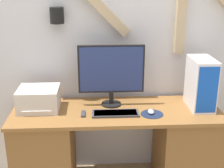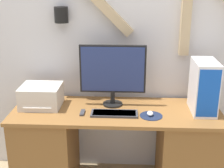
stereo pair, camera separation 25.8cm
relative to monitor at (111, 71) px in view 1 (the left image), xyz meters
The scene contains 9 objects.
wall_back 0.39m from the monitor, 79.38° to the left, with size 6.40×0.17×2.71m.
desk 0.69m from the monitor, 72.60° to the right, with size 1.78×0.61×0.76m.
monitor is the anchor object (origin of this frame).
keyboard 0.37m from the monitor, 83.63° to the right, with size 0.39×0.14×0.02m.
mousepad 0.50m from the monitor, 34.58° to the right, with size 0.19×0.19×0.00m.
mouse 0.48m from the monitor, 34.66° to the right, with size 0.05×0.07×0.03m.
computer_tower 0.77m from the monitor, ahead, with size 0.19×0.34×0.44m.
printer 0.66m from the monitor, behind, with size 0.34×0.30×0.19m.
remote_control 0.44m from the monitor, 139.80° to the right, with size 0.03×0.11×0.02m.
Camera 1 is at (-0.17, -2.13, 1.84)m, focal length 50.00 mm.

